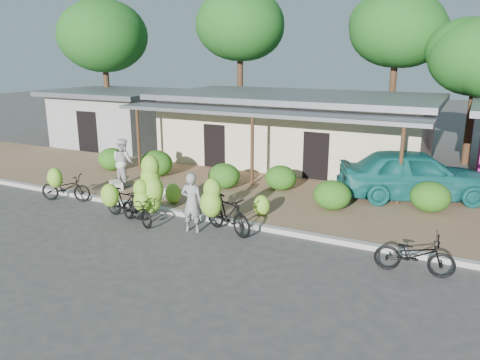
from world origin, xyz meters
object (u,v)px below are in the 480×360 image
Objects in this scene: teal_van at (415,174)px; vendor at (192,203)px; tree_near_right at (474,55)px; bike_far_right at (414,255)px; tree_far_center at (238,23)px; tree_back_left at (102,34)px; bike_center at (145,196)px; bike_right at (224,210)px; sack_near at (157,193)px; bystander at (123,162)px; bike_left at (122,201)px; bike_far_left at (64,186)px; tree_center_right at (394,27)px; sack_far at (116,185)px.

vendor is at bearing 114.84° from teal_van.
tree_near_right reaches higher than bike_far_right.
tree_back_left is at bearing -159.44° from tree_far_center.
bike_center is at bearing 84.38° from bike_far_right.
bike_right is 0.99m from vendor.
sack_near is at bearing -75.75° from tree_far_center.
sack_near is 0.45× the size of bystander.
bystander is (-2.19, 0.82, 0.79)m from sack_near.
bike_far_right is at bearing -86.84° from bike_left.
tree_back_left is 1.59× the size of teal_van.
bystander reaches higher than bike_far_left.
tree_far_center is 15.96m from teal_van.
bike_center is 2.26m from sack_near.
tree_back_left reaches higher than bystander.
tree_back_left is 21.09m from tree_near_right.
bike_right is at bearing -64.87° from bike_center.
tree_center_right is 4.61× the size of vendor.
bystander is at bearing 86.75° from bike_right.
bike_far_right is at bearing -110.49° from bike_far_left.
bike_right is at bearing 118.99° from teal_van.
tree_near_right reaches higher than sack_near.
bike_center is at bearing 106.46° from teal_van.
tree_near_right reaches higher than bike_right.
tree_back_left is 4.38× the size of bike_far_right.
tree_back_left is 4.63× the size of vendor.
bike_far_right is at bearing 170.52° from vendor.
bike_far_right is at bearing -11.16° from sack_far.
teal_van is (-0.76, 6.03, 0.53)m from bike_far_right.
bystander reaches higher than bike_far_right.
tree_far_center is 4.92× the size of vendor.
sack_far is (9.23, -9.93, -6.09)m from tree_back_left.
tree_near_right is at bearing -26.57° from tree_center_right.
vendor is at bearing -116.63° from tree_near_right.
tree_back_left is 14.86m from sack_far.
bike_right is 5.36m from bike_far_right.
bike_center reaches higher than bike_right.
bystander is at bearing -39.51° from vendor.
tree_center_right is 16.60m from bike_right.
tree_back_left is 4.50× the size of bystander.
vendor is (2.63, 0.06, 0.32)m from bike_left.
tree_far_center is 15.13m from sack_near.
bike_far_left is at bearing 82.69° from bike_far_right.
tree_far_center is at bearing 45.80° from bike_right.
bike_far_left is at bearing 83.06° from bike_left.
bike_center reaches higher than bike_far_right.
tree_center_right is 11.24× the size of sack_far.
bystander is (-0.08, 0.59, 0.80)m from sack_far.
sack_near is 2.12m from sack_far.
tree_far_center is 13.21m from tree_near_right.
bike_center is (-4.66, -15.60, -5.68)m from tree_center_right.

